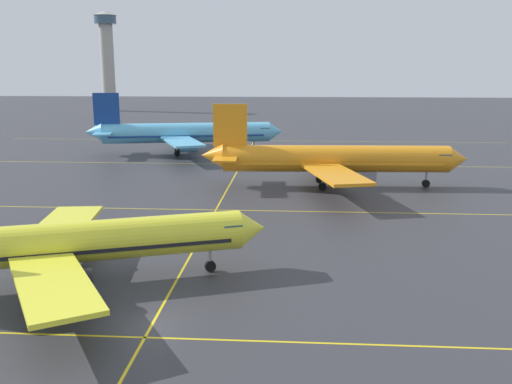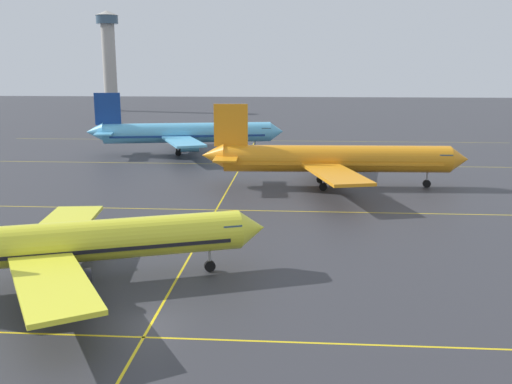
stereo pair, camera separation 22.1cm
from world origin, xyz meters
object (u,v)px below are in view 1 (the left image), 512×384
object	(u,v)px
airliner_front_gate	(64,244)
airliner_second_row	(332,159)
airliner_third_row	(184,133)
control_tower	(107,54)

from	to	relation	value
airliner_front_gate	airliner_second_row	world-z (taller)	airliner_second_row
airliner_front_gate	airliner_second_row	xyz separation A→B (m)	(23.46, 39.87, 0.61)
airliner_third_row	control_tower	distance (m)	124.38
airliner_second_row	airliner_third_row	world-z (taller)	airliner_third_row
airliner_second_row	airliner_third_row	size ratio (longest dim) A/B	0.98
airliner_second_row	airliner_third_row	xyz separation A→B (m)	(-27.38, 30.42, 0.08)
airliner_front_gate	airliner_third_row	world-z (taller)	airliner_third_row
airliner_front_gate	airliner_second_row	distance (m)	46.26
airliner_second_row	control_tower	size ratio (longest dim) A/B	1.00
airliner_second_row	airliner_third_row	distance (m)	40.92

